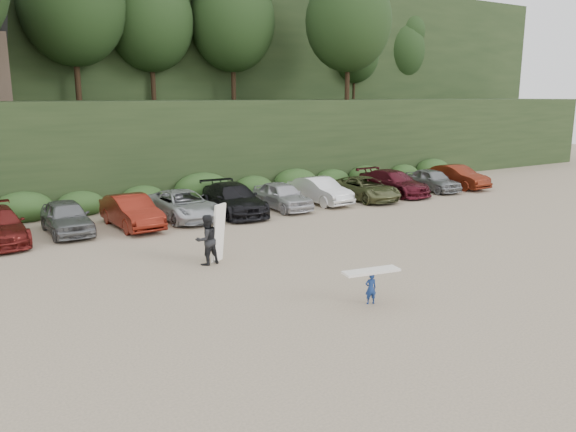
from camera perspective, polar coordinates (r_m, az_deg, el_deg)
ground at (r=21.67m, az=3.55°, el=-4.87°), size 120.00×120.00×0.00m
hillside_backdrop at (r=54.33m, az=-19.97°, el=16.62°), size 90.00×41.50×28.00m
parked_cars at (r=29.94m, az=-7.96°, el=1.32°), size 39.50×5.98×1.64m
child_surfer at (r=17.57m, az=8.43°, el=-6.54°), size 1.89×0.81×1.10m
adult_surfer at (r=21.56m, az=-8.16°, el=-2.34°), size 1.44×0.89×2.29m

